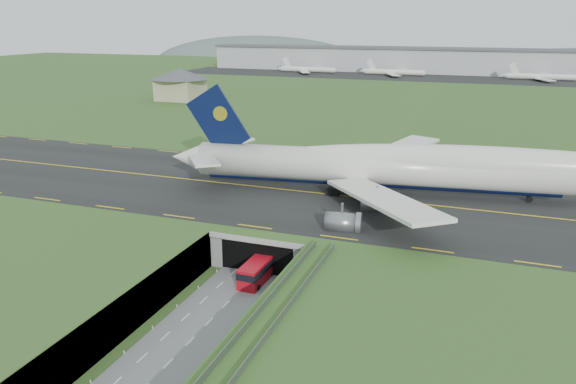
% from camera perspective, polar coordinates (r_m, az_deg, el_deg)
% --- Properties ---
extents(ground, '(900.00, 900.00, 0.00)m').
position_cam_1_polar(ground, '(82.42, -5.38, -10.48)').
color(ground, '#315522').
rests_on(ground, ground).
extents(airfield_deck, '(800.00, 800.00, 6.00)m').
position_cam_1_polar(airfield_deck, '(81.08, -5.44, -8.60)').
color(airfield_deck, gray).
rests_on(airfield_deck, ground).
extents(trench_road, '(12.00, 75.00, 0.20)m').
position_cam_1_polar(trench_road, '(76.54, -7.85, -12.81)').
color(trench_road, slate).
rests_on(trench_road, ground).
extents(taxiway, '(800.00, 44.00, 0.18)m').
position_cam_1_polar(taxiway, '(108.57, 1.99, -0.03)').
color(taxiway, black).
rests_on(taxiway, airfield_deck).
extents(tunnel_portal, '(17.00, 22.30, 6.00)m').
position_cam_1_polar(tunnel_portal, '(94.99, -1.12, -4.34)').
color(tunnel_portal, gray).
rests_on(tunnel_portal, ground).
extents(guideway, '(3.00, 53.00, 7.05)m').
position_cam_1_polar(guideway, '(60.71, -3.79, -15.58)').
color(guideway, '#A8A8A3').
rests_on(guideway, ground).
extents(jumbo_jet, '(98.60, 62.23, 20.79)m').
position_cam_1_polar(jumbo_jet, '(107.68, 12.76, 2.45)').
color(jumbo_jet, silver).
rests_on(jumbo_jet, ground).
extents(shuttle_tram, '(3.21, 8.06, 3.26)m').
position_cam_1_polar(shuttle_tram, '(85.37, -3.21, -8.07)').
color(shuttle_tram, '#A80B16').
rests_on(shuttle_tram, ground).
extents(service_building, '(23.96, 23.96, 12.90)m').
position_cam_1_polar(service_building, '(240.14, -10.89, 10.98)').
color(service_building, tan).
rests_on(service_building, ground).
extents(cargo_terminal, '(320.00, 67.00, 15.60)m').
position_cam_1_polar(cargo_terminal, '(367.27, 15.45, 12.76)').
color(cargo_terminal, '#B2B2B2').
rests_on(cargo_terminal, ground).
extents(distant_hills, '(700.00, 91.00, 60.00)m').
position_cam_1_polar(distant_hills, '(498.45, 24.24, 10.81)').
color(distant_hills, '#536460').
rests_on(distant_hills, ground).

